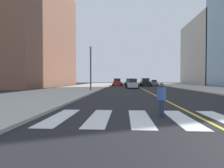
% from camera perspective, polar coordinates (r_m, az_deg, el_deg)
% --- Properties ---
extents(sidewalk_kerb_west, '(10.00, 120.00, 0.15)m').
position_cam_1_polar(sidewalk_kerb_west, '(25.76, -16.23, -2.33)').
color(sidewalk_kerb_west, '#B2ADA3').
rests_on(sidewalk_kerb_west, ground).
extents(crosswalk_paint, '(13.50, 4.00, 0.01)m').
position_cam_1_polar(crosswalk_paint, '(9.00, 26.26, -9.65)').
color(crosswalk_paint, silver).
rests_on(crosswalk_paint, ground).
extents(lane_divider_paint, '(0.16, 80.00, 0.01)m').
position_cam_1_polar(lane_divider_paint, '(44.32, 8.17, -0.87)').
color(lane_divider_paint, yellow).
rests_on(lane_divider_paint, ground).
extents(parking_garage_concrete, '(18.00, 24.00, 22.04)m').
position_cam_1_polar(parking_garage_concrete, '(73.06, 30.03, 8.49)').
color(parking_garage_concrete, '#B2ADA3').
rests_on(parking_garage_concrete, ground).
extents(low_rise_brick_west, '(16.00, 32.00, 27.16)m').
position_cam_1_polar(low_rise_brick_west, '(52.56, -24.52, 14.28)').
color(low_rise_brick_west, brown).
rests_on(low_rise_brick_west, ground).
extents(car_silver_nearest, '(2.72, 4.33, 1.93)m').
position_cam_1_polar(car_silver_nearest, '(36.52, 6.28, 0.07)').
color(car_silver_nearest, '#B7B7BC').
rests_on(car_silver_nearest, ground).
extents(car_red_second, '(2.84, 4.56, 2.04)m').
position_cam_1_polar(car_red_second, '(50.81, 1.65, 0.49)').
color(car_red_second, red).
rests_on(car_red_second, ground).
extents(car_black_third, '(2.99, 4.72, 2.09)m').
position_cam_1_polar(car_black_third, '(48.11, 10.30, 0.45)').
color(car_black_third, black).
rests_on(car_black_third, ground).
extents(car_gray_fourth, '(2.35, 3.73, 1.66)m').
position_cam_1_polar(car_gray_fourth, '(56.33, 12.85, 0.36)').
color(car_gray_fourth, slate).
rests_on(car_gray_fourth, ground).
extents(car_green_fifth, '(2.98, 4.68, 2.06)m').
position_cam_1_polar(car_green_fifth, '(55.85, 5.37, 0.58)').
color(car_green_fifth, '#236B42').
rests_on(car_green_fifth, ground).
extents(pedestrian_crossing, '(0.39, 0.39, 1.57)m').
position_cam_1_polar(pedestrian_crossing, '(8.71, 15.06, -4.20)').
color(pedestrian_crossing, '#232847').
rests_on(pedestrian_crossing, ground).
extents(street_lamp, '(0.44, 0.44, 6.51)m').
position_cam_1_polar(street_lamp, '(27.17, -6.63, 6.29)').
color(street_lamp, '#38383D').
rests_on(street_lamp, sidewalk_kerb_west).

